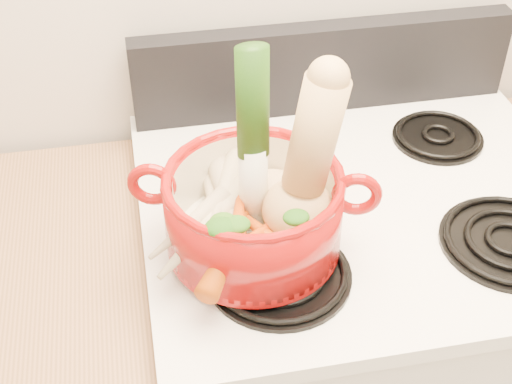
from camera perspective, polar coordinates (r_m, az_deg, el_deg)
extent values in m
cube|color=silver|center=(1.61, 7.01, -13.88)|extent=(0.76, 0.65, 0.92)
cube|color=white|center=(1.27, 8.68, -0.89)|extent=(0.78, 0.67, 0.03)
cube|color=black|center=(1.44, 5.41, 9.91)|extent=(0.76, 0.05, 0.18)
cylinder|color=black|center=(1.10, 1.85, -6.48)|extent=(0.22, 0.22, 0.02)
cylinder|color=black|center=(1.22, 19.63, -3.66)|extent=(0.22, 0.22, 0.02)
cylinder|color=black|center=(1.32, -0.96, 2.74)|extent=(0.17, 0.17, 0.02)
cylinder|color=black|center=(1.42, 14.35, 4.40)|extent=(0.17, 0.17, 0.02)
cylinder|color=#930B09|center=(1.08, -0.20, -1.63)|extent=(0.33, 0.33, 0.13)
torus|color=#930B09|center=(1.07, -8.34, 0.62)|extent=(0.08, 0.04, 0.08)
torus|color=#930B09|center=(1.05, 8.08, -0.17)|extent=(0.08, 0.04, 0.08)
cylinder|color=silver|center=(1.03, -0.23, 4.20)|extent=(0.05, 0.06, 0.32)
ellipsoid|color=#D5B083|center=(1.15, 0.97, 0.32)|extent=(0.11, 0.09, 0.05)
cone|color=beige|center=(1.13, -3.18, -1.14)|extent=(0.05, 0.21, 0.06)
cone|color=beige|center=(1.07, -4.04, -2.74)|extent=(0.19, 0.19, 0.06)
cone|color=beige|center=(1.11, -2.24, -0.66)|extent=(0.05, 0.21, 0.06)
cone|color=beige|center=(1.07, -5.41, -2.52)|extent=(0.15, 0.13, 0.05)
cone|color=beige|center=(1.10, -2.66, -0.24)|extent=(0.12, 0.21, 0.06)
cone|color=#D34C0A|center=(1.07, -1.70, -3.73)|extent=(0.10, 0.15, 0.04)
cone|color=#BB5609|center=(1.03, -2.30, -4.96)|extent=(0.12, 0.17, 0.05)
cone|color=#C05009|center=(1.07, 0.25, -3.13)|extent=(0.10, 0.15, 0.04)
cone|color=#DD560B|center=(1.05, -0.16, -3.73)|extent=(0.12, 0.09, 0.04)
cone|color=#C8500A|center=(1.06, -1.39, -2.35)|extent=(0.06, 0.16, 0.04)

